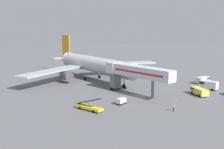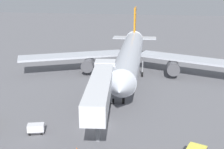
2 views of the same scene
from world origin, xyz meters
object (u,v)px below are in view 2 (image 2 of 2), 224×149
at_px(safety_cone_bravo, 77,149).
at_px(baggage_cart_rear_right, 36,128).
at_px(airplane_at_gate, 130,55).
at_px(jet_bridge, 101,86).

bearing_deg(safety_cone_bravo, baggage_cart_rear_right, 151.64).
distance_m(airplane_at_gate, jet_bridge, 22.81).
height_order(airplane_at_gate, baggage_cart_rear_right, airplane_at_gate).
xyz_separation_m(baggage_cart_rear_right, safety_cone_bravo, (6.94, -3.75, -0.47)).
height_order(baggage_cart_rear_right, safety_cone_bravo, baggage_cart_rear_right).
bearing_deg(safety_cone_bravo, jet_bridge, 80.86).
relative_size(jet_bridge, baggage_cart_rear_right, 8.23).
relative_size(jet_bridge, safety_cone_bravo, 33.99).
xyz_separation_m(jet_bridge, safety_cone_bravo, (-1.47, -9.11, -5.37)).
xyz_separation_m(airplane_at_gate, safety_cone_bravo, (-3.48, -31.82, -4.60)).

